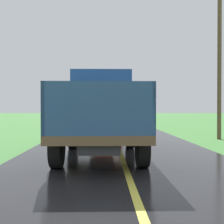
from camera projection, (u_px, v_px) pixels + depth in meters
name	position (u px, v px, depth m)	size (l,w,h in m)	color
banana_truck_near	(101.00, 111.00, 9.31)	(2.38, 5.82, 2.80)	#2D2D30
banana_truck_far	(107.00, 110.00, 24.66)	(2.38, 5.81, 2.80)	#2D2D30
utility_pole_roadside	(219.00, 55.00, 13.87)	(2.17, 0.20, 7.83)	brown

